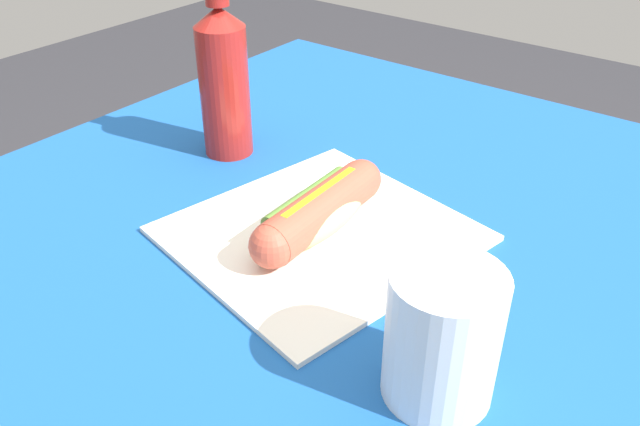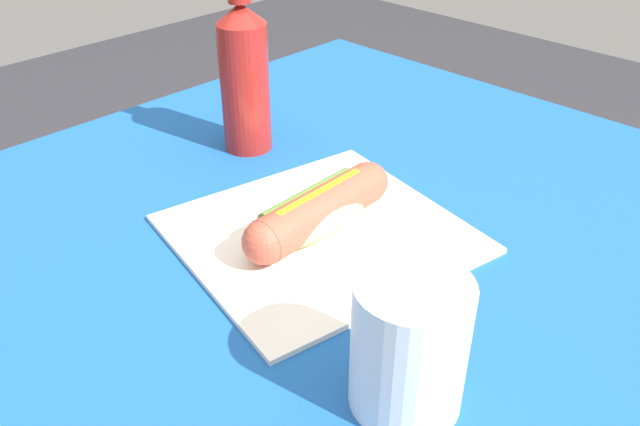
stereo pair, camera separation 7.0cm
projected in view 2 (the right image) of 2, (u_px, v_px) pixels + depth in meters
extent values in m
cylinder|color=brown|center=(339.00, 244.00, 1.38)|extent=(0.07, 0.07, 0.71)
cube|color=brown|center=(370.00, 262.00, 0.71)|extent=(0.94, 0.96, 0.03)
cube|color=#19519E|center=(370.00, 249.00, 0.70)|extent=(1.00, 1.02, 0.00)
cube|color=silver|center=(320.00, 234.00, 0.72)|extent=(0.34, 0.33, 0.01)
ellipsoid|color=#E5BC75|center=(320.00, 214.00, 0.71)|extent=(0.16, 0.06, 0.05)
cylinder|color=#BC4C38|center=(320.00, 210.00, 0.70)|extent=(0.16, 0.05, 0.05)
sphere|color=#BC4C38|center=(368.00, 182.00, 0.75)|extent=(0.05, 0.05, 0.05)
sphere|color=#BC4C38|center=(265.00, 242.00, 0.65)|extent=(0.05, 0.05, 0.05)
cube|color=yellow|center=(320.00, 193.00, 0.69)|extent=(0.12, 0.01, 0.00)
cylinder|color=#568433|center=(308.00, 198.00, 0.71)|extent=(0.13, 0.02, 0.02)
cylinder|color=maroon|center=(245.00, 88.00, 0.86)|extent=(0.06, 0.06, 0.17)
cone|color=maroon|center=(240.00, 13.00, 0.81)|extent=(0.06, 0.06, 0.03)
cylinder|color=white|center=(409.00, 345.00, 0.50)|extent=(0.09, 0.09, 0.12)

